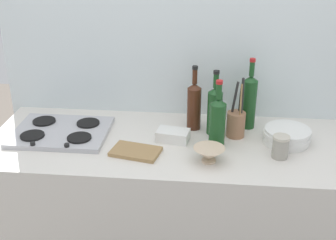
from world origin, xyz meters
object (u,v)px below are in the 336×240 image
(stovetop_hob, at_px, (61,132))
(mixing_bowl, at_px, (209,154))
(wine_bottle_rightmost, at_px, (249,101))
(plate_stack, at_px, (287,136))
(wine_bottle_leftmost, at_px, (217,121))
(condiment_jar_front, at_px, (280,147))
(wine_bottle_mid_left, at_px, (194,105))
(cutting_board, at_px, (136,152))
(butter_dish, at_px, (173,135))
(wine_bottle_mid_right, at_px, (215,109))
(utensil_crock, at_px, (236,122))

(stovetop_hob, distance_m, mixing_bowl, 0.78)
(wine_bottle_rightmost, bearing_deg, plate_stack, -41.45)
(wine_bottle_leftmost, height_order, condiment_jar_front, wine_bottle_leftmost)
(plate_stack, xyz_separation_m, mixing_bowl, (-0.38, -0.22, 0.00))
(wine_bottle_leftmost, bearing_deg, plate_stack, 10.85)
(stovetop_hob, relative_size, wine_bottle_mid_left, 1.40)
(wine_bottle_rightmost, distance_m, cutting_board, 0.66)
(plate_stack, xyz_separation_m, wine_bottle_rightmost, (-0.18, 0.16, 0.11))
(plate_stack, xyz_separation_m, wine_bottle_leftmost, (-0.34, -0.07, 0.09))
(wine_bottle_leftmost, height_order, butter_dish, wine_bottle_leftmost)
(wine_bottle_mid_right, distance_m, wine_bottle_rightmost, 0.20)
(wine_bottle_mid_right, bearing_deg, stovetop_hob, -173.24)
(wine_bottle_rightmost, xyz_separation_m, mixing_bowl, (-0.20, -0.38, -0.11))
(wine_bottle_mid_left, xyz_separation_m, wine_bottle_rightmost, (0.28, 0.04, 0.02))
(wine_bottle_rightmost, bearing_deg, wine_bottle_mid_right, -153.05)
(mixing_bowl, relative_size, butter_dish, 0.92)
(wine_bottle_rightmost, height_order, utensil_crock, wine_bottle_rightmost)
(condiment_jar_front, bearing_deg, cutting_board, -177.56)
(mixing_bowl, bearing_deg, wine_bottle_leftmost, 77.91)
(utensil_crock, xyz_separation_m, condiment_jar_front, (0.20, -0.20, -0.02))
(utensil_crock, bearing_deg, butter_dish, -165.52)
(stovetop_hob, height_order, mixing_bowl, mixing_bowl)
(stovetop_hob, height_order, wine_bottle_rightmost, wine_bottle_rightmost)
(butter_dish, distance_m, cutting_board, 0.22)
(utensil_crock, bearing_deg, cutting_board, -154.32)
(wine_bottle_mid_left, bearing_deg, cutting_board, -131.03)
(wine_bottle_mid_right, xyz_separation_m, mixing_bowl, (-0.02, -0.29, -0.09))
(wine_bottle_leftmost, xyz_separation_m, butter_dish, (-0.22, 0.03, -0.10))
(butter_dish, bearing_deg, mixing_bowl, -46.50)
(utensil_crock, distance_m, condiment_jar_front, 0.28)
(wine_bottle_mid_left, bearing_deg, utensil_crock, -17.86)
(mixing_bowl, bearing_deg, wine_bottle_mid_left, 104.17)
(wine_bottle_mid_right, xyz_separation_m, wine_bottle_rightmost, (0.18, 0.09, 0.02))
(wine_bottle_leftmost, distance_m, butter_dish, 0.24)
(butter_dish, distance_m, utensil_crock, 0.32)
(stovetop_hob, relative_size, utensil_crock, 1.56)
(wine_bottle_mid_left, bearing_deg, wine_bottle_rightmost, 8.41)
(wine_bottle_rightmost, distance_m, condiment_jar_front, 0.35)
(cutting_board, bearing_deg, mixing_bowl, -7.10)
(mixing_bowl, xyz_separation_m, cutting_board, (-0.35, 0.04, -0.03))
(cutting_board, bearing_deg, plate_stack, 14.01)
(plate_stack, distance_m, wine_bottle_leftmost, 0.36)
(wine_bottle_mid_left, bearing_deg, plate_stack, -14.24)
(plate_stack, xyz_separation_m, condiment_jar_front, (-0.05, -0.15, 0.02))
(mixing_bowl, xyz_separation_m, butter_dish, (-0.18, 0.19, -0.01))
(stovetop_hob, relative_size, wine_bottle_rightmost, 1.27)
(wine_bottle_rightmost, height_order, condiment_jar_front, wine_bottle_rightmost)
(utensil_crock, bearing_deg, wine_bottle_leftmost, -130.07)
(wine_bottle_mid_right, relative_size, wine_bottle_rightmost, 0.90)
(wine_bottle_leftmost, bearing_deg, mixing_bowl, -102.09)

